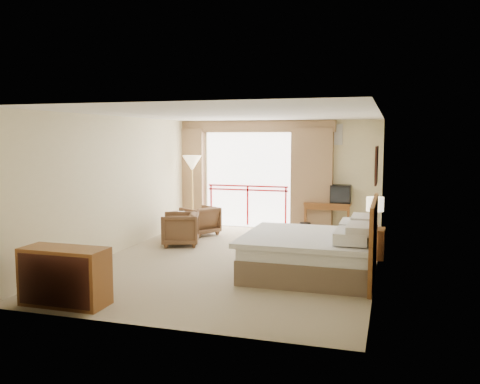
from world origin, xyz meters
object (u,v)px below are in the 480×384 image
(nightstand, at_px, (374,243))
(wastebasket, at_px, (305,229))
(tv, at_px, (341,194))
(bed, at_px, (313,253))
(table_lamp, at_px, (375,205))
(armchair_far, at_px, (200,235))
(desk, at_px, (328,209))
(armchair_near, at_px, (180,245))
(dresser, at_px, (65,276))
(side_table, at_px, (178,221))
(floor_lamp, at_px, (192,166))

(nightstand, height_order, wastebasket, nightstand)
(tv, distance_m, wastebasket, 1.27)
(bed, relative_size, table_lamp, 3.71)
(table_lamp, distance_m, armchair_far, 4.29)
(desk, xyz_separation_m, armchair_near, (-2.80, -2.48, -0.56))
(armchair_far, height_order, dresser, dresser)
(table_lamp, relative_size, armchair_far, 0.78)
(desk, bearing_deg, armchair_far, -160.45)
(armchair_far, xyz_separation_m, side_table, (-0.32, -0.54, 0.40))
(bed, xyz_separation_m, table_lamp, (0.92, 1.56, 0.64))
(desk, height_order, side_table, desk)
(wastebasket, bearing_deg, table_lamp, -46.44)
(wastebasket, bearing_deg, bed, -78.18)
(nightstand, height_order, dresser, dresser)
(table_lamp, distance_m, dresser, 5.69)
(table_lamp, relative_size, side_table, 0.98)
(floor_lamp, bearing_deg, tv, 9.43)
(floor_lamp, bearing_deg, armchair_far, -54.51)
(wastebasket, relative_size, floor_lamp, 0.17)
(bed, distance_m, floor_lamp, 5.00)
(nightstand, bearing_deg, armchair_far, 164.43)
(bed, xyz_separation_m, armchair_near, (-3.05, 1.51, -0.38))
(armchair_near, bearing_deg, armchair_far, 162.38)
(desk, distance_m, floor_lamp, 3.48)
(armchair_near, height_order, side_table, side_table)
(side_table, bearing_deg, wastebasket, 21.34)
(bed, distance_m, armchair_near, 3.43)
(bed, height_order, side_table, bed)
(nightstand, bearing_deg, tv, 111.08)
(wastebasket, relative_size, armchair_far, 0.43)
(side_table, height_order, floor_lamp, floor_lamp)
(nightstand, xyz_separation_m, armchair_far, (-4.00, 1.21, -0.29))
(desk, bearing_deg, nightstand, -69.34)
(floor_lamp, bearing_deg, table_lamp, -21.88)
(desk, bearing_deg, bed, -91.07)
(nightstand, height_order, armchair_far, nightstand)
(wastebasket, bearing_deg, nightstand, -47.27)
(table_lamp, bearing_deg, tv, 110.16)
(wastebasket, distance_m, armchair_far, 2.46)
(table_lamp, bearing_deg, side_table, 171.77)
(tv, height_order, dresser, tv)
(table_lamp, xyz_separation_m, armchair_far, (-4.00, 1.16, -1.02))
(armchair_near, bearing_deg, nightstand, 71.39)
(nightstand, bearing_deg, armchair_near, -178.69)
(armchair_near, bearing_deg, dresser, -18.24)
(bed, bearing_deg, nightstand, 58.48)
(table_lamp, bearing_deg, desk, 115.74)
(tv, height_order, armchair_near, tv)
(bed, distance_m, table_lamp, 1.92)
(tv, xyz_separation_m, dresser, (-3.08, -6.43, -0.54))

